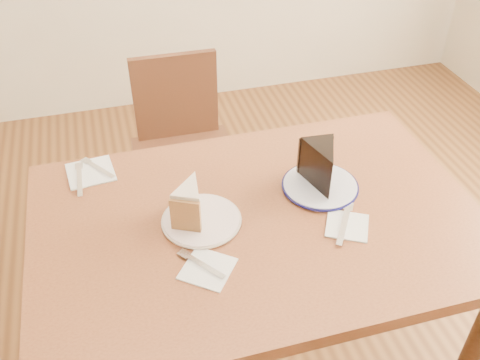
# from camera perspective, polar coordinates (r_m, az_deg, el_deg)

# --- Properties ---
(table) EXTENTS (1.20, 0.80, 0.75)m
(table) POSITION_cam_1_polar(r_m,az_deg,el_deg) (1.51, 1.88, -6.73)
(table) COLOR #562A17
(table) RESTS_ON ground
(chair_far) EXTENTS (0.41, 0.41, 0.82)m
(chair_far) POSITION_cam_1_polar(r_m,az_deg,el_deg) (2.20, -5.99, 3.19)
(chair_far) COLOR #391D11
(chair_far) RESTS_ON ground
(plate_cream) EXTENTS (0.20, 0.20, 0.01)m
(plate_cream) POSITION_cam_1_polar(r_m,az_deg,el_deg) (1.42, -4.13, -4.31)
(plate_cream) COLOR silver
(plate_cream) RESTS_ON table
(plate_navy) EXTENTS (0.21, 0.21, 0.01)m
(plate_navy) POSITION_cam_1_polar(r_m,az_deg,el_deg) (1.54, 8.53, -0.63)
(plate_navy) COLOR white
(plate_navy) RESTS_ON table
(carrot_cake) EXTENTS (0.11, 0.13, 0.09)m
(carrot_cake) POSITION_cam_1_polar(r_m,az_deg,el_deg) (1.40, -5.23, -2.28)
(carrot_cake) COLOR beige
(carrot_cake) RESTS_ON plate_cream
(chocolate_cake) EXTENTS (0.11, 0.14, 0.11)m
(chocolate_cake) POSITION_cam_1_polar(r_m,az_deg,el_deg) (1.50, 8.81, 1.16)
(chocolate_cake) COLOR black
(chocolate_cake) RESTS_ON plate_navy
(napkin_cream) EXTENTS (0.16, 0.16, 0.00)m
(napkin_cream) POSITION_cam_1_polar(r_m,az_deg,el_deg) (1.30, -3.48, -9.42)
(napkin_cream) COLOR white
(napkin_cream) RESTS_ON table
(napkin_navy) EXTENTS (0.15, 0.15, 0.00)m
(napkin_navy) POSITION_cam_1_polar(r_m,az_deg,el_deg) (1.44, 11.36, -4.79)
(napkin_navy) COLOR white
(napkin_navy) RESTS_ON table
(napkin_spare) EXTENTS (0.15, 0.15, 0.00)m
(napkin_spare) POSITION_cam_1_polar(r_m,az_deg,el_deg) (1.64, -15.65, 0.81)
(napkin_spare) COLOR white
(napkin_spare) RESTS_ON table
(fork_cream) EXTENTS (0.10, 0.12, 0.00)m
(fork_cream) POSITION_cam_1_polar(r_m,az_deg,el_deg) (1.31, -4.09, -8.97)
(fork_cream) COLOR silver
(fork_cream) RESTS_ON napkin_cream
(knife_navy) EXTENTS (0.11, 0.15, 0.00)m
(knife_navy) POSITION_cam_1_polar(r_m,az_deg,el_deg) (1.43, 11.06, -4.58)
(knife_navy) COLOR white
(knife_navy) RESTS_ON napkin_navy
(fork_spare) EXTENTS (0.09, 0.12, 0.00)m
(fork_spare) POSITION_cam_1_polar(r_m,az_deg,el_deg) (1.65, -14.88, 1.23)
(fork_spare) COLOR white
(fork_spare) RESTS_ON napkin_spare
(knife_spare) EXTENTS (0.02, 0.16, 0.00)m
(knife_spare) POSITION_cam_1_polar(r_m,az_deg,el_deg) (1.62, -16.74, 0.03)
(knife_spare) COLOR silver
(knife_spare) RESTS_ON napkin_spare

